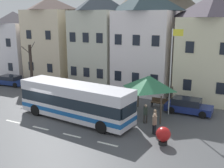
{
  "coord_description": "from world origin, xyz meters",
  "views": [
    {
      "loc": [
        15.56,
        -17.25,
        8.39
      ],
      "look_at": [
        4.78,
        3.58,
        2.67
      ],
      "focal_mm": 43.01,
      "sensor_mm": 36.0,
      "label": 1
    }
  ],
  "objects_px": {
    "parked_car_02": "(63,87)",
    "harbour_buoy": "(163,135)",
    "townhouse_04": "(211,48)",
    "pedestrian_01": "(155,118)",
    "pedestrian_02": "(145,112)",
    "flagpole": "(172,66)",
    "parked_car_01": "(11,80)",
    "townhouse_03": "(145,42)",
    "transit_bus": "(75,102)",
    "townhouse_02": "(99,40)",
    "townhouse_01": "(52,40)",
    "bus_shelter": "(149,82)",
    "public_bench": "(160,102)",
    "townhouse_00": "(16,44)",
    "pedestrian_00": "(154,122)",
    "hilltop_castle": "(157,16)",
    "bare_tree_00": "(31,68)",
    "parked_car_00": "(188,106)"
  },
  "relations": [
    {
      "from": "townhouse_00",
      "to": "parked_car_00",
      "type": "height_order",
      "value": "townhouse_00"
    },
    {
      "from": "townhouse_01",
      "to": "parked_car_02",
      "type": "bearing_deg",
      "value": -41.5
    },
    {
      "from": "townhouse_04",
      "to": "bus_shelter",
      "type": "distance_m",
      "value": 8.89
    },
    {
      "from": "townhouse_01",
      "to": "parked_car_01",
      "type": "xyz_separation_m",
      "value": [
        -3.13,
        -4.67,
        -4.98
      ]
    },
    {
      "from": "pedestrian_02",
      "to": "townhouse_01",
      "type": "bearing_deg",
      "value": 151.89
    },
    {
      "from": "parked_car_00",
      "to": "pedestrian_01",
      "type": "distance_m",
      "value": 4.93
    },
    {
      "from": "hilltop_castle",
      "to": "parked_car_01",
      "type": "height_order",
      "value": "hilltop_castle"
    },
    {
      "from": "hilltop_castle",
      "to": "bare_tree_00",
      "type": "height_order",
      "value": "hilltop_castle"
    },
    {
      "from": "townhouse_01",
      "to": "bare_tree_00",
      "type": "bearing_deg",
      "value": -74.74
    },
    {
      "from": "townhouse_00",
      "to": "hilltop_castle",
      "type": "distance_m",
      "value": 25.6
    },
    {
      "from": "townhouse_03",
      "to": "flagpole",
      "type": "xyz_separation_m",
      "value": [
        4.81,
        -6.17,
        -1.42
      ]
    },
    {
      "from": "townhouse_01",
      "to": "parked_car_01",
      "type": "distance_m",
      "value": 7.51
    },
    {
      "from": "townhouse_00",
      "to": "pedestrian_00",
      "type": "bearing_deg",
      "value": -23.55
    },
    {
      "from": "parked_car_00",
      "to": "pedestrian_02",
      "type": "xyz_separation_m",
      "value": [
        -2.56,
        -4.17,
        0.28
      ]
    },
    {
      "from": "public_bench",
      "to": "pedestrian_01",
      "type": "bearing_deg",
      "value": -76.94
    },
    {
      "from": "townhouse_03",
      "to": "bus_shelter",
      "type": "height_order",
      "value": "townhouse_03"
    },
    {
      "from": "hilltop_castle",
      "to": "pedestrian_02",
      "type": "relative_size",
      "value": 24.04
    },
    {
      "from": "townhouse_04",
      "to": "public_bench",
      "type": "bearing_deg",
      "value": -125.72
    },
    {
      "from": "flagpole",
      "to": "harbour_buoy",
      "type": "bearing_deg",
      "value": -78.31
    },
    {
      "from": "hilltop_castle",
      "to": "parked_car_01",
      "type": "distance_m",
      "value": 28.76
    },
    {
      "from": "public_bench",
      "to": "parked_car_01",
      "type": "bearing_deg",
      "value": -179.53
    },
    {
      "from": "parked_car_02",
      "to": "pedestrian_00",
      "type": "bearing_deg",
      "value": -19.03
    },
    {
      "from": "townhouse_00",
      "to": "pedestrian_00",
      "type": "xyz_separation_m",
      "value": [
        25.36,
        -11.05,
        -3.77
      ]
    },
    {
      "from": "hilltop_castle",
      "to": "flagpole",
      "type": "xyz_separation_m",
      "value": [
        10.17,
        -26.62,
        -4.51
      ]
    },
    {
      "from": "parked_car_02",
      "to": "harbour_buoy",
      "type": "xyz_separation_m",
      "value": [
        14.16,
        -7.49,
        0.02
      ]
    },
    {
      "from": "public_bench",
      "to": "parked_car_00",
      "type": "bearing_deg",
      "value": -8.08
    },
    {
      "from": "bus_shelter",
      "to": "flagpole",
      "type": "relative_size",
      "value": 0.47
    },
    {
      "from": "townhouse_04",
      "to": "pedestrian_01",
      "type": "height_order",
      "value": "townhouse_04"
    },
    {
      "from": "pedestrian_00",
      "to": "pedestrian_01",
      "type": "height_order",
      "value": "pedestrian_00"
    },
    {
      "from": "parked_car_01",
      "to": "bare_tree_00",
      "type": "distance_m",
      "value": 5.32
    },
    {
      "from": "townhouse_03",
      "to": "harbour_buoy",
      "type": "bearing_deg",
      "value": -63.62
    },
    {
      "from": "hilltop_castle",
      "to": "transit_bus",
      "type": "bearing_deg",
      "value": -83.94
    },
    {
      "from": "townhouse_01",
      "to": "parked_car_00",
      "type": "height_order",
      "value": "townhouse_01"
    },
    {
      "from": "pedestrian_02",
      "to": "flagpole",
      "type": "distance_m",
      "value": 4.7
    },
    {
      "from": "parked_car_02",
      "to": "public_bench",
      "type": "distance_m",
      "value": 11.53
    },
    {
      "from": "townhouse_02",
      "to": "harbour_buoy",
      "type": "bearing_deg",
      "value": -45.74
    },
    {
      "from": "hilltop_castle",
      "to": "pedestrian_00",
      "type": "relative_size",
      "value": 23.55
    },
    {
      "from": "townhouse_03",
      "to": "transit_bus",
      "type": "bearing_deg",
      "value": -100.41
    },
    {
      "from": "transit_bus",
      "to": "public_bench",
      "type": "relative_size",
      "value": 6.24
    },
    {
      "from": "townhouse_01",
      "to": "pedestrian_02",
      "type": "xyz_separation_m",
      "value": [
        16.99,
        -9.07,
        -4.65
      ]
    },
    {
      "from": "pedestrian_01",
      "to": "townhouse_02",
      "type": "bearing_deg",
      "value": 137.17
    },
    {
      "from": "transit_bus",
      "to": "pedestrian_02",
      "type": "distance_m",
      "value": 5.98
    },
    {
      "from": "parked_car_02",
      "to": "townhouse_01",
      "type": "bearing_deg",
      "value": 144.77
    },
    {
      "from": "townhouse_04",
      "to": "hilltop_castle",
      "type": "xyz_separation_m",
      "value": [
        -12.42,
        19.98,
        3.47
      ]
    },
    {
      "from": "parked_car_01",
      "to": "townhouse_03",
      "type": "bearing_deg",
      "value": 10.68
    },
    {
      "from": "townhouse_01",
      "to": "parked_car_01",
      "type": "height_order",
      "value": "townhouse_01"
    },
    {
      "from": "pedestrian_01",
      "to": "parked_car_01",
      "type": "bearing_deg",
      "value": 166.93
    },
    {
      "from": "flagpole",
      "to": "pedestrian_02",
      "type": "bearing_deg",
      "value": -111.6
    },
    {
      "from": "townhouse_00",
      "to": "pedestrian_00",
      "type": "distance_m",
      "value": 27.92
    },
    {
      "from": "townhouse_00",
      "to": "pedestrian_02",
      "type": "relative_size",
      "value": 5.79
    }
  ]
}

